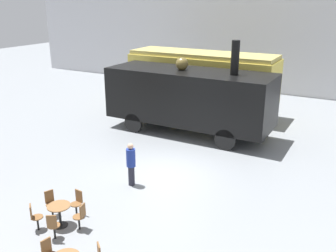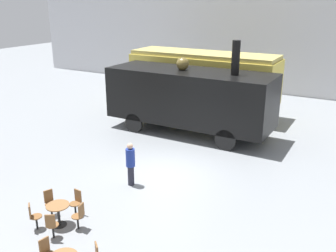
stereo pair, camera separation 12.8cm
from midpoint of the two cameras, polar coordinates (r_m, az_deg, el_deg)
name	(u,v)px [view 1 (the left image)]	position (r m, az deg, el deg)	size (l,w,h in m)	color
ground_plane	(165,172)	(15.30, -0.64, -7.00)	(80.00, 80.00, 0.00)	gray
backdrop_wall	(272,31)	(28.49, 15.44, 13.79)	(44.00, 0.15, 9.00)	silver
passenger_coach_vintage	(202,76)	(22.85, 5.02, 7.53)	(8.91, 2.71, 3.67)	#E0C64C
steam_locomotive	(189,96)	(19.14, 3.04, 4.59)	(8.48, 2.87, 4.88)	black
cafe_table_mid	(59,211)	(12.19, -16.53, -12.32)	(0.71, 0.71, 0.71)	black
cafe_chair_2	(49,252)	(10.57, -18.08, -17.84)	(0.38, 0.36, 0.87)	black
cafe_chair_3	(34,216)	(12.21, -20.00, -12.70)	(0.40, 0.40, 0.87)	black
cafe_chair_4	(53,225)	(11.60, -17.44, -14.17)	(0.39, 0.40, 0.87)	black
cafe_chair_5	(81,215)	(11.85, -13.49, -13.05)	(0.38, 0.36, 0.87)	black
cafe_chair_6	(77,201)	(12.58, -13.93, -11.06)	(0.36, 0.37, 0.87)	black
cafe_chair_7	(51,202)	(12.80, -17.74, -10.90)	(0.40, 0.38, 0.87)	black
visitor_person	(131,163)	(13.98, -5.92, -5.59)	(0.34, 0.34, 1.68)	#262633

